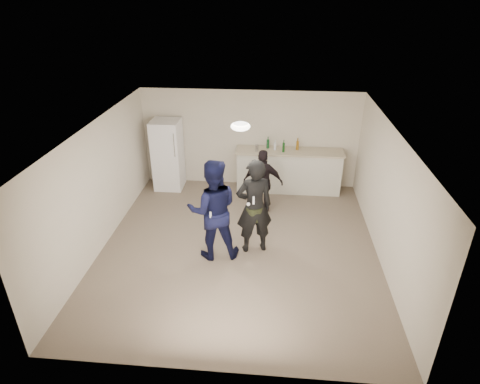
# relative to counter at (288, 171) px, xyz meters

# --- Properties ---
(floor) EXTENTS (6.00, 6.00, 0.00)m
(floor) POSITION_rel_counter_xyz_m (-1.02, -2.67, -0.53)
(floor) COLOR #6B5B4C
(floor) RESTS_ON ground
(ceiling) EXTENTS (6.00, 6.00, 0.00)m
(ceiling) POSITION_rel_counter_xyz_m (-1.02, -2.67, 1.98)
(ceiling) COLOR silver
(ceiling) RESTS_ON wall_back
(wall_back) EXTENTS (6.00, 0.00, 6.00)m
(wall_back) POSITION_rel_counter_xyz_m (-1.02, 0.33, 0.72)
(wall_back) COLOR beige
(wall_back) RESTS_ON floor
(wall_front) EXTENTS (6.00, 0.00, 6.00)m
(wall_front) POSITION_rel_counter_xyz_m (-1.02, -5.67, 0.72)
(wall_front) COLOR beige
(wall_front) RESTS_ON floor
(wall_left) EXTENTS (0.00, 6.00, 6.00)m
(wall_left) POSITION_rel_counter_xyz_m (-3.77, -2.67, 0.72)
(wall_left) COLOR beige
(wall_left) RESTS_ON floor
(wall_right) EXTENTS (0.00, 6.00, 6.00)m
(wall_right) POSITION_rel_counter_xyz_m (1.73, -2.67, 0.72)
(wall_right) COLOR beige
(wall_right) RESTS_ON floor
(counter) EXTENTS (2.60, 0.56, 1.05)m
(counter) POSITION_rel_counter_xyz_m (0.00, 0.00, 0.00)
(counter) COLOR beige
(counter) RESTS_ON floor
(counter_top) EXTENTS (2.68, 0.64, 0.04)m
(counter_top) POSITION_rel_counter_xyz_m (0.00, 0.00, 0.55)
(counter_top) COLOR #C0B895
(counter_top) RESTS_ON counter
(fridge) EXTENTS (0.70, 0.70, 1.80)m
(fridge) POSITION_rel_counter_xyz_m (-3.09, -0.07, 0.38)
(fridge) COLOR white
(fridge) RESTS_ON floor
(fridge_handle) EXTENTS (0.02, 0.02, 0.60)m
(fridge_handle) POSITION_rel_counter_xyz_m (-2.81, -0.44, 0.78)
(fridge_handle) COLOR silver
(fridge_handle) RESTS_ON fridge
(ceiling_dome) EXTENTS (0.36, 0.36, 0.16)m
(ceiling_dome) POSITION_rel_counter_xyz_m (-1.02, -2.37, 1.93)
(ceiling_dome) COLOR white
(ceiling_dome) RESTS_ON ceiling
(shaker) EXTENTS (0.08, 0.08, 0.17)m
(shaker) POSITION_rel_counter_xyz_m (-0.81, -0.10, 0.65)
(shaker) COLOR #B4B4B8
(shaker) RESTS_ON counter_top
(man) EXTENTS (1.10, 0.93, 2.01)m
(man) POSITION_rel_counter_xyz_m (-1.48, -2.97, 0.48)
(man) COLOR #101345
(man) RESTS_ON floor
(woman) EXTENTS (0.82, 0.66, 1.95)m
(woman) POSITION_rel_counter_xyz_m (-0.72, -2.73, 0.45)
(woman) COLOR black
(woman) RESTS_ON floor
(camo_shorts) EXTENTS (0.34, 0.34, 0.28)m
(camo_shorts) POSITION_rel_counter_xyz_m (-0.72, -2.73, 0.32)
(camo_shorts) COLOR #283417
(camo_shorts) RESTS_ON woman
(spectator) EXTENTS (0.93, 0.44, 1.55)m
(spectator) POSITION_rel_counter_xyz_m (-0.61, -1.21, 0.25)
(spectator) COLOR black
(spectator) RESTS_ON floor
(remote_man) EXTENTS (0.04, 0.04, 0.15)m
(remote_man) POSITION_rel_counter_xyz_m (-1.48, -3.25, 0.53)
(remote_man) COLOR silver
(remote_man) RESTS_ON man
(nunchuk_man) EXTENTS (0.07, 0.07, 0.07)m
(nunchuk_man) POSITION_rel_counter_xyz_m (-1.36, -3.22, 0.45)
(nunchuk_man) COLOR white
(nunchuk_man) RESTS_ON man
(remote_woman) EXTENTS (0.04, 0.04, 0.15)m
(remote_woman) POSITION_rel_counter_xyz_m (-0.72, -2.98, 0.72)
(remote_woman) COLOR silver
(remote_woman) RESTS_ON woman
(nunchuk_woman) EXTENTS (0.07, 0.07, 0.07)m
(nunchuk_woman) POSITION_rel_counter_xyz_m (-0.82, -2.95, 0.62)
(nunchuk_woman) COLOR white
(nunchuk_woman) RESTS_ON woman
(bottle_cluster) EXTENTS (0.81, 0.30, 0.23)m
(bottle_cluster) POSITION_rel_counter_xyz_m (-0.21, 0.05, 0.67)
(bottle_cluster) COLOR #144820
(bottle_cluster) RESTS_ON counter_top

